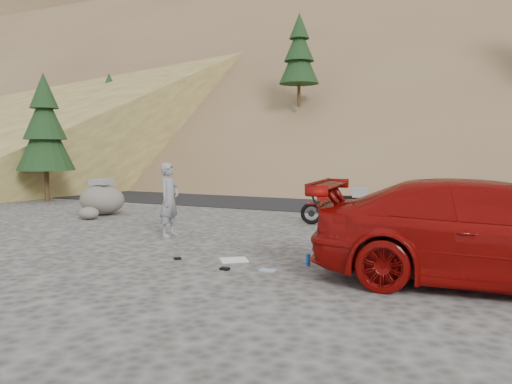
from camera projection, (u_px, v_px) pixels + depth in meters
ground at (242, 243)px, 10.98m from camera, size 140.00×140.00×0.00m
road at (349, 203)px, 19.07m from camera, size 120.00×7.00×0.05m
hillside at (441, 53)px, 46.77m from camera, size 120.00×73.00×46.72m
conifer_verge at (45, 128)px, 19.53m from camera, size 2.20×2.20×5.04m
motorcycle at (342, 206)px, 13.45m from camera, size 2.02×0.85×1.22m
man at (170, 236)px, 11.80m from camera, size 0.46×0.66×1.74m
red_car at (495, 286)px, 7.52m from camera, size 5.69×2.79×1.59m
boulder at (102, 199)px, 15.69m from camera, size 1.65×1.47×1.13m
small_rock at (89, 213)px, 14.67m from camera, size 0.69×0.64×0.37m
gear_white_cloth at (234, 260)px, 9.23m from camera, size 0.66×0.65×0.02m
gear_blue_mat at (360, 263)px, 8.67m from camera, size 0.43×0.40×0.17m
gear_bottle at (308, 260)px, 8.79m from camera, size 0.10×0.10×0.21m
gear_funnel at (424, 270)px, 8.19m from camera, size 0.13×0.13×0.16m
gear_glove_a at (225, 269)px, 8.50m from camera, size 0.16×0.11×0.04m
gear_glove_b at (177, 258)px, 9.30m from camera, size 0.15×0.15×0.04m
gear_blue_cloth at (268, 270)px, 8.46m from camera, size 0.29×0.22×0.01m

